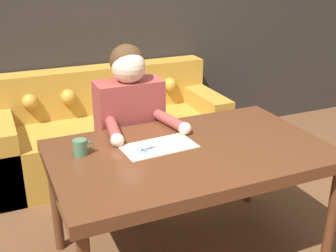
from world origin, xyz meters
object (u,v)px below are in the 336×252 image
(person, at_px, (130,131))
(mug, at_px, (80,147))
(couch, at_px, (110,133))
(dining_table, at_px, (190,160))
(scissors, at_px, (149,149))

(person, bearing_deg, mug, -134.53)
(couch, distance_m, mug, 1.46)
(dining_table, distance_m, mug, 0.62)
(couch, distance_m, scissors, 1.44)
(person, height_order, scissors, person)
(couch, relative_size, scissors, 8.98)
(person, xyz_separation_m, mug, (-0.43, -0.44, 0.14))
(dining_table, height_order, person, person)
(dining_table, height_order, mug, mug)
(couch, relative_size, person, 1.60)
(person, height_order, mug, person)
(scissors, bearing_deg, dining_table, -22.90)
(couch, relative_size, mug, 17.65)
(dining_table, distance_m, couch, 1.50)
(person, bearing_deg, scissors, -97.07)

